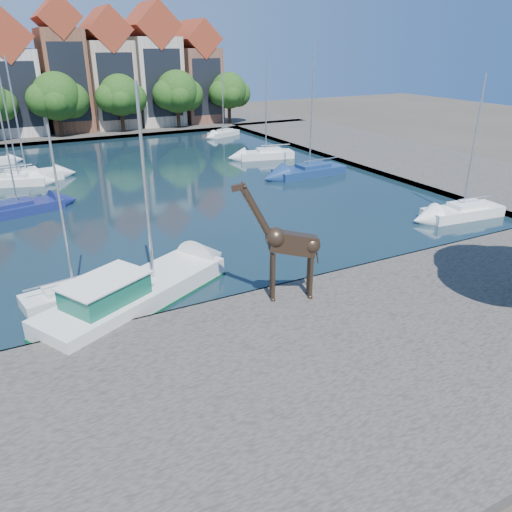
{
  "coord_description": "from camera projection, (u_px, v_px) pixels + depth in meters",
  "views": [
    {
      "loc": [
        -14.22,
        -19.51,
        11.74
      ],
      "look_at": [
        -4.12,
        -0.27,
        2.42
      ],
      "focal_mm": 35.0,
      "sensor_mm": 36.0,
      "label": 1
    }
  ],
  "objects": [
    {
      "name": "townhouse_west_inner",
      "position": [
        12.0,
        79.0,
        64.76
      ],
      "size": [
        6.43,
        9.18,
        15.15
      ],
      "color": "beige",
      "rests_on": "far_quay"
    },
    {
      "name": "near_quay",
      "position": [
        418.0,
        342.0,
        20.78
      ],
      "size": [
        50.0,
        14.0,
        0.5
      ],
      "primitive_type": "cube",
      "color": "#4F4A44",
      "rests_on": "ground"
    },
    {
      "name": "sailboat_left_b",
      "position": [
        18.0,
        207.0,
        36.74
      ],
      "size": [
        6.51,
        3.54,
        10.25
      ],
      "color": "navy",
      "rests_on": "water_basin"
    },
    {
      "name": "right_quay",
      "position": [
        383.0,
        152.0,
        56.68
      ],
      "size": [
        14.0,
        52.0,
        0.5
      ],
      "primitive_type": "cube",
      "color": "#4F4A44",
      "rests_on": "ground"
    },
    {
      "name": "townhouse_east_mid",
      "position": [
        153.0,
        70.0,
        72.58
      ],
      "size": [
        6.43,
        9.18,
        16.65
      ],
      "color": "#C0B4A4",
      "rests_on": "far_quay"
    },
    {
      "name": "sailboat_left_a",
      "position": [
        74.0,
        290.0,
        24.49
      ],
      "size": [
        5.12,
        2.56,
        8.44
      ],
      "color": "silver",
      "rests_on": "water_basin"
    },
    {
      "name": "far_tree_east",
      "position": [
        178.0,
        93.0,
        69.92
      ],
      "size": [
        7.54,
        5.8,
        7.84
      ],
      "color": "#332114",
      "rests_on": "far_quay"
    },
    {
      "name": "sailboat_left_d",
      "position": [
        19.0,
        179.0,
        44.09
      ],
      "size": [
        4.78,
        2.87,
        9.42
      ],
      "color": "silver",
      "rests_on": "water_basin"
    },
    {
      "name": "sailboat_left_c",
      "position": [
        27.0,
        174.0,
        45.34
      ],
      "size": [
        6.19,
        2.59,
        10.7
      ],
      "color": "white",
      "rests_on": "water_basin"
    },
    {
      "name": "motorsailer",
      "position": [
        131.0,
        292.0,
        23.62
      ],
      "size": [
        10.2,
        7.33,
        10.18
      ],
      "color": "silver",
      "rests_on": "water_basin"
    },
    {
      "name": "townhouse_center",
      "position": [
        63.0,
        70.0,
        67.14
      ],
      "size": [
        5.44,
        9.18,
        16.93
      ],
      "color": "brown",
      "rests_on": "far_quay"
    },
    {
      "name": "ground",
      "position": [
        322.0,
        282.0,
        26.58
      ],
      "size": [
        160.0,
        160.0,
        0.0
      ],
      "primitive_type": "plane",
      "color": "#38332B",
      "rests_on": "ground"
    },
    {
      "name": "far_tree_mid_west",
      "position": [
        58.0,
        98.0,
        63.07
      ],
      "size": [
        7.8,
        6.0,
        8.0
      ],
      "color": "#332114",
      "rests_on": "far_quay"
    },
    {
      "name": "townhouse_east_inner",
      "position": [
        109.0,
        74.0,
        69.95
      ],
      "size": [
        5.94,
        9.18,
        15.79
      ],
      "color": "tan",
      "rests_on": "far_quay"
    },
    {
      "name": "far_tree_mid_east",
      "position": [
        121.0,
        96.0,
        66.54
      ],
      "size": [
        7.02,
        5.4,
        7.52
      ],
      "color": "#332114",
      "rests_on": "far_quay"
    },
    {
      "name": "water_basin",
      "position": [
        174.0,
        180.0,
        46.09
      ],
      "size": [
        38.0,
        50.0,
        0.08
      ],
      "primitive_type": "cube",
      "color": "black",
      "rests_on": "ground"
    },
    {
      "name": "sailboat_right_b",
      "position": [
        309.0,
        169.0,
        47.35
      ],
      "size": [
        7.18,
        2.8,
        11.84
      ],
      "color": "navy",
      "rests_on": "water_basin"
    },
    {
      "name": "sailboat_right_a",
      "position": [
        463.0,
        210.0,
        35.98
      ],
      "size": [
        6.18,
        2.69,
        9.86
      ],
      "color": "white",
      "rests_on": "water_basin"
    },
    {
      "name": "sailboat_right_c",
      "position": [
        266.0,
        153.0,
        54.34
      ],
      "size": [
        6.21,
        3.27,
        10.22
      ],
      "color": "silver",
      "rests_on": "water_basin"
    },
    {
      "name": "far_tree_far_east",
      "position": [
        230.0,
        92.0,
        73.4
      ],
      "size": [
        6.76,
        5.2,
        7.36
      ],
      "color": "#332114",
      "rests_on": "far_quay"
    },
    {
      "name": "townhouse_east_end",
      "position": [
        196.0,
        76.0,
        75.74
      ],
      "size": [
        5.44,
        9.18,
        14.43
      ],
      "color": "brown",
      "rests_on": "far_quay"
    },
    {
      "name": "sailboat_right_d",
      "position": [
        224.0,
        132.0,
        67.32
      ],
      "size": [
        4.99,
        3.43,
        8.21
      ],
      "color": "silver",
      "rests_on": "water_basin"
    },
    {
      "name": "far_quay",
      "position": [
        101.0,
        129.0,
        72.05
      ],
      "size": [
        60.0,
        16.0,
        0.5
      ],
      "primitive_type": "cube",
      "color": "#4F4A44",
      "rests_on": "ground"
    },
    {
      "name": "giraffe_statue",
      "position": [
        287.0,
        243.0,
        22.8
      ],
      "size": [
        3.89,
        1.7,
        5.7
      ],
      "color": "#36271B",
      "rests_on": "near_quay"
    }
  ]
}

